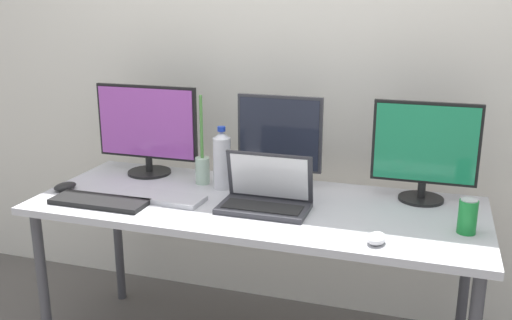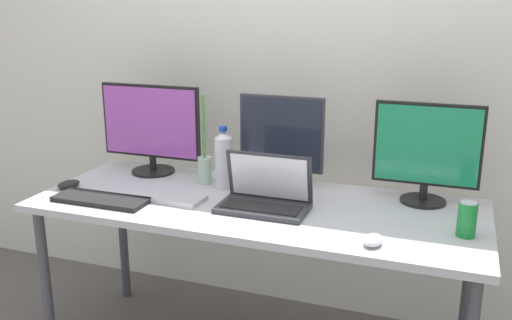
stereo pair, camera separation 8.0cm
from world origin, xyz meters
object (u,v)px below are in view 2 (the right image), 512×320
Objects in this scene: work_desk at (256,216)px; keyboard_main at (162,196)px; mouse_by_laptop at (373,240)px; monitor_left at (151,127)px; soda_can_near_keyboard at (467,219)px; monitor_right at (427,151)px; laptop_silver at (265,196)px; keyboard_aux at (101,200)px; water_bottle at (224,160)px; mouse_by_keyboard at (69,184)px; bamboo_vase at (205,166)px; monitor_center at (281,140)px.

work_desk is 0.40m from keyboard_main.
mouse_by_laptop reaches higher than work_desk.
monitor_left reaches higher than soda_can_near_keyboard.
monitor_left is at bearing -179.64° from monitor_right.
keyboard_aux is at bearing -166.31° from laptop_silver.
monitor_right is 0.54m from mouse_by_laptop.
water_bottle is at bearing 146.96° from work_desk.
mouse_by_keyboard is at bearing -176.53° from laptop_silver.
bamboo_vase is (-0.82, 0.42, 0.06)m from mouse_by_laptop.
monitor_left is at bearing 157.48° from laptop_silver.
bamboo_vase is (-0.30, 0.16, 0.14)m from work_desk.
mouse_by_keyboard is at bearing -160.22° from water_bottle.
mouse_by_laptop is (1.11, -0.05, 0.01)m from keyboard_aux.
bamboo_vase is (-0.36, 0.21, 0.03)m from laptop_silver.
monitor_right is at bearing 31.88° from mouse_by_keyboard.
soda_can_near_keyboard reaches higher than keyboard_aux.
monitor_center is 3.84× the size of mouse_by_keyboard.
water_bottle reaches higher than keyboard_main.
mouse_by_keyboard is (-1.48, -0.34, -0.20)m from monitor_right.
keyboard_main is 0.92× the size of keyboard_aux.
laptop_silver is (0.06, -0.05, 0.11)m from work_desk.
mouse_by_laptop is at bearing 12.53° from mouse_by_keyboard.
laptop_silver is 3.85× the size of mouse_by_laptop.
bamboo_vase is at bearing -175.83° from monitor_right.
monitor_center is 0.85m from soda_can_near_keyboard.
mouse_by_laptop is at bearing -147.38° from soda_can_near_keyboard.
monitor_right is 1.33m from keyboard_aux.
soda_can_near_keyboard is at bearing 5.51° from keyboard_aux.
monitor_left reaches higher than mouse_by_keyboard.
mouse_by_keyboard is at bearing -158.45° from monitor_center.
monitor_right is at bearing 21.41° from keyboard_main.
soda_can_near_keyboard is (1.00, -0.20, -0.07)m from water_bottle.
keyboard_main is (0.22, -0.31, -0.21)m from monitor_left.
monitor_center is 1.01× the size of bamboo_vase.
monitor_left is 1.25× the size of keyboard_aux.
monitor_center is at bearing 158.24° from soda_can_near_keyboard.
monitor_center reaches higher than soda_can_near_keyboard.
mouse_by_laptop reaches higher than keyboard_main.
bamboo_vase reaches higher than soda_can_near_keyboard.
monitor_center is 0.95m from mouse_by_keyboard.
work_desk is at bearing -97.15° from monitor_center.
monitor_left reaches higher than water_bottle.
mouse_by_keyboard is (-0.23, -0.33, -0.20)m from monitor_left.
monitor_right is 1.15× the size of keyboard_main.
keyboard_main reaches higher than work_desk.
water_bottle is 2.19× the size of soda_can_near_keyboard.
keyboard_aux is 0.48m from bamboo_vase.
water_bottle reaches higher than mouse_by_keyboard.
monitor_left is 0.45m from mouse_by_keyboard.
soda_can_near_keyboard is at bearing -5.01° from work_desk.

